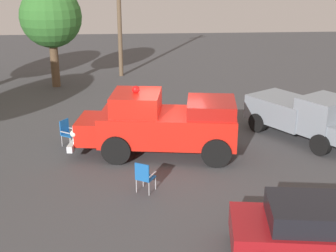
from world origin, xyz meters
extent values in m
plane|color=#424244|center=(0.00, 0.00, 0.00)|extent=(60.00, 60.00, 0.00)
cylinder|color=black|center=(-0.69, 2.03, 0.52)|extent=(0.46, 1.07, 1.04)
cylinder|color=black|center=(1.29, 1.75, 0.52)|extent=(0.46, 1.07, 1.04)
cylinder|color=black|center=(-1.18, -1.44, 0.52)|extent=(0.46, 1.07, 1.04)
cylinder|color=black|center=(0.80, -1.72, 0.52)|extent=(0.46, 1.07, 1.04)
cube|color=red|center=(0.06, 0.15, 1.05)|extent=(2.77, 5.15, 1.10)
cube|color=red|center=(0.46, 2.98, 0.92)|extent=(1.87, 1.14, 0.84)
cube|color=red|center=(0.22, 1.29, 1.95)|extent=(2.12, 1.95, 0.76)
cube|color=#B21914|center=(-0.16, -1.38, 1.80)|extent=(2.18, 1.96, 0.60)
cube|color=silver|center=(0.52, 3.42, 0.92)|extent=(1.44, 0.32, 0.64)
cube|color=silver|center=(0.53, 3.52, 0.50)|extent=(2.25, 0.51, 0.24)
sphere|color=white|center=(-0.25, 3.53, 1.00)|extent=(0.29, 0.29, 0.26)
sphere|color=white|center=(1.29, 3.31, 1.00)|extent=(0.29, 0.29, 0.26)
sphere|color=red|center=(0.22, 1.29, 2.45)|extent=(0.32, 0.32, 0.28)
cylinder|color=black|center=(-5.53, -1.69, 0.34)|extent=(0.35, 0.71, 0.68)
cube|color=maroon|center=(-6.54, -3.01, 0.62)|extent=(2.36, 4.41, 0.64)
cube|color=black|center=(-6.50, -2.72, 1.18)|extent=(1.81, 2.10, 0.56)
cylinder|color=black|center=(-0.45, -5.43, 0.40)|extent=(0.82, 0.67, 0.80)
cylinder|color=black|center=(3.11, -5.23, 0.40)|extent=(0.82, 0.67, 0.80)
cylinder|color=black|center=(2.15, -3.75, 0.40)|extent=(0.82, 0.67, 0.80)
cube|color=gray|center=(2.13, -4.81, 0.95)|extent=(3.30, 3.06, 1.00)
cube|color=gray|center=(0.53, -5.85, 1.20)|extent=(2.24, 2.33, 1.40)
cylinder|color=#B7BABF|center=(1.18, 3.58, 0.22)|extent=(0.04, 0.04, 0.44)
cylinder|color=#B7BABF|center=(0.81, 3.83, 0.22)|extent=(0.04, 0.04, 0.44)
cylinder|color=#B7BABF|center=(1.42, 3.95, 0.22)|extent=(0.04, 0.04, 0.44)
cylinder|color=#B7BABF|center=(1.06, 4.19, 0.22)|extent=(0.04, 0.04, 0.44)
cube|color=#1959A5|center=(1.12, 3.89, 0.46)|extent=(0.66, 0.66, 0.04)
cube|color=#1959A5|center=(1.25, 4.09, 0.74)|extent=(0.42, 0.30, 0.56)
cube|color=#B7BABF|center=(1.32, 3.76, 0.62)|extent=(0.27, 0.39, 0.03)
cube|color=#B7BABF|center=(0.92, 4.02, 0.62)|extent=(0.27, 0.39, 0.03)
cylinder|color=#B7BABF|center=(-2.54, 1.13, 0.22)|extent=(0.04, 0.04, 0.44)
cylinder|color=#B7BABF|center=(-2.76, 0.74, 0.22)|extent=(0.04, 0.04, 0.44)
cylinder|color=#B7BABF|center=(-2.92, 1.34, 0.22)|extent=(0.04, 0.04, 0.44)
cylinder|color=#B7BABF|center=(-3.14, 0.96, 0.22)|extent=(0.04, 0.04, 0.44)
cube|color=#1959A5|center=(-2.84, 1.04, 0.46)|extent=(0.65, 0.65, 0.04)
cube|color=#1959A5|center=(-3.05, 1.16, 0.74)|extent=(0.27, 0.44, 0.56)
cube|color=#B7BABF|center=(-2.72, 1.25, 0.62)|extent=(0.40, 0.25, 0.03)
cube|color=#B7BABF|center=(-2.96, 0.83, 0.62)|extent=(0.40, 0.25, 0.03)
cylinder|color=brown|center=(10.25, 5.83, 1.36)|extent=(0.46, 0.46, 2.73)
sphere|color=#336F2C|center=(10.25, 5.83, 3.91)|extent=(3.36, 3.36, 3.36)
cylinder|color=brown|center=(12.57, 2.20, 3.77)|extent=(0.26, 0.26, 7.54)
camera|label=1|loc=(-15.77, 1.26, 6.80)|focal=49.47mm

